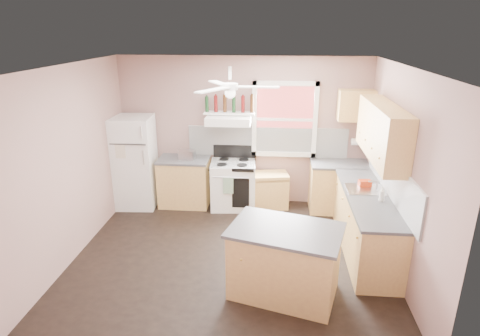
# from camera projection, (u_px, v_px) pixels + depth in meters

# --- Properties ---
(floor) EXTENTS (4.50, 4.50, 0.00)m
(floor) POSITION_uv_depth(u_px,v_px,m) (231.00, 254.00, 5.90)
(floor) COLOR black
(floor) RESTS_ON ground
(ceiling) EXTENTS (4.50, 4.50, 0.00)m
(ceiling) POSITION_uv_depth(u_px,v_px,m) (230.00, 66.00, 5.00)
(ceiling) COLOR white
(ceiling) RESTS_ON ground
(wall_back) EXTENTS (4.50, 0.05, 2.70)m
(wall_back) POSITION_uv_depth(u_px,v_px,m) (243.00, 131.00, 7.35)
(wall_back) COLOR #8D6B64
(wall_back) RESTS_ON ground
(wall_right) EXTENTS (0.05, 4.00, 2.70)m
(wall_right) POSITION_uv_depth(u_px,v_px,m) (403.00, 173.00, 5.26)
(wall_right) COLOR #8D6B64
(wall_right) RESTS_ON ground
(wall_left) EXTENTS (0.05, 4.00, 2.70)m
(wall_left) POSITION_uv_depth(u_px,v_px,m) (70.00, 163.00, 5.64)
(wall_left) COLOR #8D6B64
(wall_left) RESTS_ON ground
(backsplash_back) EXTENTS (2.90, 0.03, 0.55)m
(backsplash_back) POSITION_uv_depth(u_px,v_px,m) (267.00, 142.00, 7.33)
(backsplash_back) COLOR white
(backsplash_back) RESTS_ON wall_back
(backsplash_right) EXTENTS (0.03, 2.60, 0.55)m
(backsplash_right) POSITION_uv_depth(u_px,v_px,m) (392.00, 178.00, 5.60)
(backsplash_right) COLOR white
(backsplash_right) RESTS_ON wall_right
(window_view) EXTENTS (1.00, 0.02, 1.20)m
(window_view) POSITION_uv_depth(u_px,v_px,m) (285.00, 119.00, 7.16)
(window_view) COLOR maroon
(window_view) RESTS_ON wall_back
(window_frame) EXTENTS (1.16, 0.07, 1.36)m
(window_frame) POSITION_uv_depth(u_px,v_px,m) (285.00, 120.00, 7.14)
(window_frame) COLOR white
(window_frame) RESTS_ON wall_back
(refrigerator) EXTENTS (0.76, 0.74, 1.68)m
(refrigerator) POSITION_uv_depth(u_px,v_px,m) (135.00, 162.00, 7.29)
(refrigerator) COLOR white
(refrigerator) RESTS_ON floor
(base_cabinet_left) EXTENTS (0.90, 0.60, 0.86)m
(base_cabinet_left) POSITION_uv_depth(u_px,v_px,m) (185.00, 183.00, 7.44)
(base_cabinet_left) COLOR tan
(base_cabinet_left) RESTS_ON floor
(counter_left) EXTENTS (0.92, 0.62, 0.04)m
(counter_left) POSITION_uv_depth(u_px,v_px,m) (184.00, 160.00, 7.29)
(counter_left) COLOR #414143
(counter_left) RESTS_ON base_cabinet_left
(toaster) EXTENTS (0.30, 0.20, 0.18)m
(toaster) POSITION_uv_depth(u_px,v_px,m) (187.00, 155.00, 7.20)
(toaster) COLOR silver
(toaster) RESTS_ON counter_left
(stove) EXTENTS (0.84, 0.70, 0.86)m
(stove) POSITION_uv_depth(u_px,v_px,m) (233.00, 185.00, 7.34)
(stove) COLOR white
(stove) RESTS_ON floor
(range_hood) EXTENTS (0.78, 0.50, 0.14)m
(range_hood) POSITION_uv_depth(u_px,v_px,m) (229.00, 120.00, 7.02)
(range_hood) COLOR white
(range_hood) RESTS_ON wall_back
(bottle_shelf) EXTENTS (0.90, 0.26, 0.03)m
(bottle_shelf) POSITION_uv_depth(u_px,v_px,m) (229.00, 113.00, 7.10)
(bottle_shelf) COLOR white
(bottle_shelf) RESTS_ON range_hood
(cart) EXTENTS (0.72, 0.54, 0.65)m
(cart) POSITION_uv_depth(u_px,v_px,m) (269.00, 190.00, 7.38)
(cart) COLOR tan
(cart) RESTS_ON floor
(base_cabinet_corner) EXTENTS (1.00, 0.60, 0.86)m
(base_cabinet_corner) POSITION_uv_depth(u_px,v_px,m) (338.00, 188.00, 7.21)
(base_cabinet_corner) COLOR tan
(base_cabinet_corner) RESTS_ON floor
(base_cabinet_right) EXTENTS (0.60, 2.20, 0.86)m
(base_cabinet_right) POSITION_uv_depth(u_px,v_px,m) (365.00, 224.00, 5.88)
(base_cabinet_right) COLOR tan
(base_cabinet_right) RESTS_ON floor
(counter_corner) EXTENTS (1.02, 0.62, 0.04)m
(counter_corner) POSITION_uv_depth(u_px,v_px,m) (340.00, 164.00, 7.06)
(counter_corner) COLOR #414143
(counter_corner) RESTS_ON base_cabinet_corner
(counter_right) EXTENTS (0.62, 2.22, 0.04)m
(counter_right) POSITION_uv_depth(u_px,v_px,m) (368.00, 196.00, 5.73)
(counter_right) COLOR #414143
(counter_right) RESTS_ON base_cabinet_right
(sink) EXTENTS (0.55, 0.45, 0.03)m
(sink) POSITION_uv_depth(u_px,v_px,m) (365.00, 190.00, 5.91)
(sink) COLOR silver
(sink) RESTS_ON counter_right
(faucet) EXTENTS (0.03, 0.03, 0.14)m
(faucet) POSITION_uv_depth(u_px,v_px,m) (377.00, 186.00, 5.87)
(faucet) COLOR silver
(faucet) RESTS_ON sink
(upper_cabinet_right) EXTENTS (0.33, 1.80, 0.76)m
(upper_cabinet_right) POSITION_uv_depth(u_px,v_px,m) (382.00, 132.00, 5.60)
(upper_cabinet_right) COLOR tan
(upper_cabinet_right) RESTS_ON wall_right
(upper_cabinet_corner) EXTENTS (0.60, 0.33, 0.52)m
(upper_cabinet_corner) POSITION_uv_depth(u_px,v_px,m) (356.00, 105.00, 6.82)
(upper_cabinet_corner) COLOR tan
(upper_cabinet_corner) RESTS_ON wall_back
(paper_towel) EXTENTS (0.26, 0.12, 0.12)m
(paper_towel) POSITION_uv_depth(u_px,v_px,m) (359.00, 142.00, 7.06)
(paper_towel) COLOR white
(paper_towel) RESTS_ON wall_back
(island) EXTENTS (1.41, 1.09, 0.86)m
(island) POSITION_uv_depth(u_px,v_px,m) (284.00, 263.00, 4.92)
(island) COLOR tan
(island) RESTS_ON floor
(island_top) EXTENTS (1.50, 1.19, 0.04)m
(island_top) POSITION_uv_depth(u_px,v_px,m) (286.00, 230.00, 4.77)
(island_top) COLOR #414143
(island_top) RESTS_ON island
(ceiling_fan_hub) EXTENTS (0.20, 0.20, 0.08)m
(ceiling_fan_hub) POSITION_uv_depth(u_px,v_px,m) (230.00, 87.00, 5.08)
(ceiling_fan_hub) COLOR white
(ceiling_fan_hub) RESTS_ON ceiling
(soap_bottle) EXTENTS (0.10, 0.10, 0.21)m
(soap_bottle) POSITION_uv_depth(u_px,v_px,m) (382.00, 194.00, 5.48)
(soap_bottle) COLOR silver
(soap_bottle) RESTS_ON counter_right
(red_caddy) EXTENTS (0.19, 0.14, 0.10)m
(red_caddy) POSITION_uv_depth(u_px,v_px,m) (365.00, 183.00, 6.00)
(red_caddy) COLOR #B22E0F
(red_caddy) RESTS_ON counter_right
(wine_bottles) EXTENTS (0.86, 0.06, 0.31)m
(wine_bottles) POSITION_uv_depth(u_px,v_px,m) (230.00, 104.00, 7.05)
(wine_bottles) COLOR #143819
(wine_bottles) RESTS_ON bottle_shelf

